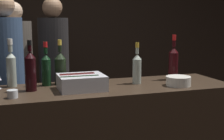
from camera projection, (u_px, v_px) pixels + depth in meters
name	position (u px, v px, depth m)	size (l,w,h in m)	color
wall_back_chalkboard	(66.00, 24.00, 4.21)	(6.40, 0.06, 2.80)	black
ice_bin_with_bottles	(81.00, 82.00, 2.24)	(0.33, 0.27, 0.12)	silver
bowl_white	(178.00, 81.00, 2.38)	(0.19, 0.19, 0.07)	silver
candle_votive	(12.00, 94.00, 2.00)	(0.07, 0.07, 0.05)	silver
red_wine_bottle_black_foil	(30.00, 70.00, 2.18)	(0.08, 0.08, 0.36)	black
white_wine_bottle	(11.00, 67.00, 2.32)	(0.07, 0.07, 0.36)	#9EA899
red_wine_bottle_tall	(173.00, 62.00, 2.61)	(0.08, 0.08, 0.38)	black
champagne_bottle	(60.00, 67.00, 2.42)	(0.09, 0.09, 0.35)	black
rose_wine_bottle	(137.00, 67.00, 2.44)	(0.07, 0.07, 0.33)	#9EA899
red_wine_bottle_burgundy	(46.00, 68.00, 2.36)	(0.07, 0.07, 0.34)	black
person_in_hoodie	(6.00, 78.00, 2.76)	(0.32, 0.32, 1.69)	black
person_blond_tee	(16.00, 70.00, 3.46)	(0.38, 0.38, 1.66)	black
person_grey_polo	(54.00, 68.00, 3.35)	(0.32, 0.32, 1.69)	black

